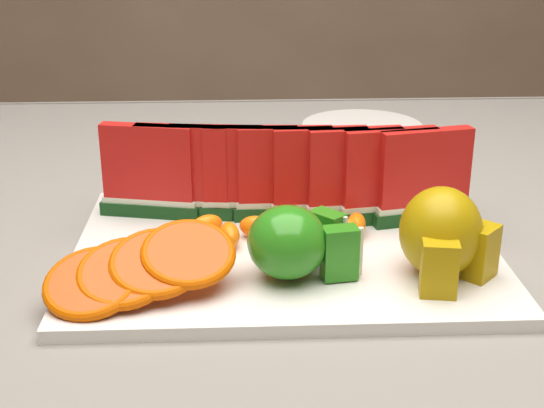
{
  "coord_description": "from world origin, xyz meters",
  "views": [
    {
      "loc": [
        0.04,
        -0.77,
        1.08
      ],
      "look_at": [
        0.07,
        -0.1,
        0.81
      ],
      "focal_mm": 50.0,
      "sensor_mm": 36.0,
      "label": 1
    }
  ],
  "objects_px": {
    "apple_cluster": "(295,242)",
    "side_plate": "(362,128)",
    "pear_cluster": "(443,235)",
    "platter": "(285,250)"
  },
  "relations": [
    {
      "from": "apple_cluster",
      "to": "side_plate",
      "type": "height_order",
      "value": "apple_cluster"
    },
    {
      "from": "pear_cluster",
      "to": "side_plate",
      "type": "height_order",
      "value": "pear_cluster"
    },
    {
      "from": "platter",
      "to": "side_plate",
      "type": "height_order",
      "value": "platter"
    },
    {
      "from": "platter",
      "to": "side_plate",
      "type": "distance_m",
      "value": 0.45
    },
    {
      "from": "apple_cluster",
      "to": "pear_cluster",
      "type": "relative_size",
      "value": 1.14
    },
    {
      "from": "apple_cluster",
      "to": "pear_cluster",
      "type": "xyz_separation_m",
      "value": [
        0.13,
        -0.0,
        0.01
      ]
    },
    {
      "from": "platter",
      "to": "apple_cluster",
      "type": "xyz_separation_m",
      "value": [
        0.0,
        -0.07,
        0.04
      ]
    },
    {
      "from": "apple_cluster",
      "to": "side_plate",
      "type": "xyz_separation_m",
      "value": [
        0.14,
        0.49,
        -0.04
      ]
    },
    {
      "from": "platter",
      "to": "apple_cluster",
      "type": "bearing_deg",
      "value": -85.66
    },
    {
      "from": "pear_cluster",
      "to": "side_plate",
      "type": "relative_size",
      "value": 0.43
    }
  ]
}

